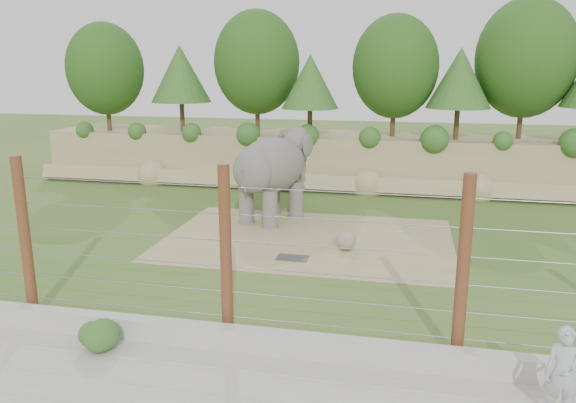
% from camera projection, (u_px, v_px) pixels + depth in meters
% --- Properties ---
extents(ground, '(90.00, 90.00, 0.00)m').
position_uv_depth(ground, '(274.00, 268.00, 17.05)').
color(ground, '#3A6724').
rests_on(ground, ground).
extents(back_embankment, '(30.00, 5.52, 8.77)m').
position_uv_depth(back_embankment, '(344.00, 106.00, 28.01)').
color(back_embankment, '#9B885E').
rests_on(back_embankment, ground).
extents(dirt_patch, '(10.00, 7.00, 0.02)m').
position_uv_depth(dirt_patch, '(308.00, 239.00, 19.80)').
color(dirt_patch, tan).
rests_on(dirt_patch, ground).
extents(drain_grate, '(1.00, 0.60, 0.03)m').
position_uv_depth(drain_grate, '(292.00, 258.00, 17.83)').
color(drain_grate, '#262628').
rests_on(drain_grate, dirt_patch).
extents(elephant, '(3.23, 4.62, 3.44)m').
position_uv_depth(elephant, '(272.00, 178.00, 21.79)').
color(elephant, '#65605C').
rests_on(elephant, ground).
extents(stone_ball, '(0.68, 0.68, 0.68)m').
position_uv_depth(stone_ball, '(346.00, 240.00, 18.57)').
color(stone_ball, gray).
rests_on(stone_ball, dirt_patch).
extents(retaining_wall, '(26.00, 0.35, 0.50)m').
position_uv_depth(retaining_wall, '(221.00, 337.00, 12.25)').
color(retaining_wall, '#AAA89D').
rests_on(retaining_wall, ground).
extents(walkway, '(26.00, 4.00, 0.01)m').
position_uv_depth(walkway, '(186.00, 399.00, 10.41)').
color(walkway, '#AAA89D').
rests_on(walkway, ground).
extents(barrier_fence, '(20.26, 0.26, 4.00)m').
position_uv_depth(barrier_fence, '(226.00, 253.00, 12.30)').
color(barrier_fence, '#4E2F15').
rests_on(barrier_fence, ground).
extents(walkway_shrub, '(0.73, 0.73, 0.73)m').
position_uv_depth(walkway_shrub, '(93.00, 337.00, 11.99)').
color(walkway_shrub, '#346024').
rests_on(walkway_shrub, walkway).
extents(zookeeper, '(0.69, 0.52, 1.72)m').
position_uv_depth(zookeeper, '(563.00, 374.00, 9.62)').
color(zookeeper, silver).
rests_on(zookeeper, walkway).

